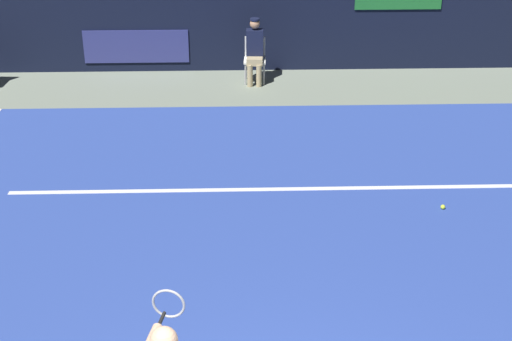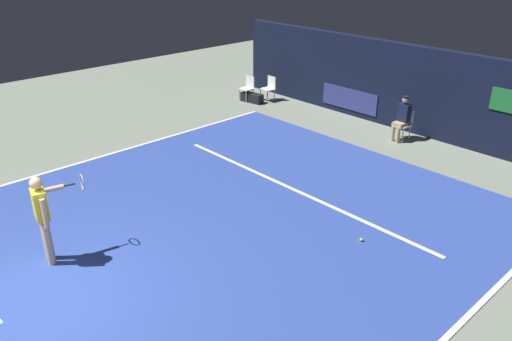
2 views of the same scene
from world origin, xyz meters
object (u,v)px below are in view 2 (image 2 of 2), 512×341
at_px(line_judge_on_chair, 402,118).
at_px(courtside_chair_far, 269,87).
at_px(tennis_ball, 361,240).
at_px(tennis_player, 44,214).
at_px(courtside_chair_near, 248,87).
at_px(equipment_bag, 252,98).

height_order(line_judge_on_chair, courtside_chair_far, line_judge_on_chair).
bearing_deg(courtside_chair_far, tennis_ball, -33.42).
relative_size(tennis_player, tennis_ball, 25.44).
distance_m(line_judge_on_chair, courtside_chair_near, 6.07).
height_order(tennis_player, courtside_chair_far, tennis_player).
bearing_deg(courtside_chair_near, line_judge_on_chair, 5.77).
xyz_separation_m(line_judge_on_chair, tennis_ball, (2.54, -5.36, -0.64)).
bearing_deg(tennis_player, tennis_ball, 53.27).
bearing_deg(tennis_player, courtside_chair_near, 118.12).
distance_m(courtside_chair_far, tennis_ball, 9.62).
bearing_deg(equipment_bag, tennis_player, -72.44).
xyz_separation_m(courtside_chair_far, tennis_ball, (8.02, -5.29, -0.46)).
distance_m(line_judge_on_chair, equipment_bag, 5.83).
xyz_separation_m(courtside_chair_far, equipment_bag, (-0.29, -0.58, -0.34)).
distance_m(tennis_player, courtside_chair_near, 10.74).
xyz_separation_m(line_judge_on_chair, courtside_chair_near, (-6.04, -0.61, -0.18)).
relative_size(line_judge_on_chair, tennis_ball, 19.41).
bearing_deg(tennis_ball, courtside_chair_near, 151.03).
xyz_separation_m(tennis_player, tennis_ball, (3.52, 4.72, -0.94)).
xyz_separation_m(tennis_player, equipment_bag, (-4.79, 9.43, -0.83)).
bearing_deg(line_judge_on_chair, equipment_bag, -173.58).
relative_size(tennis_player, courtside_chair_far, 1.97).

